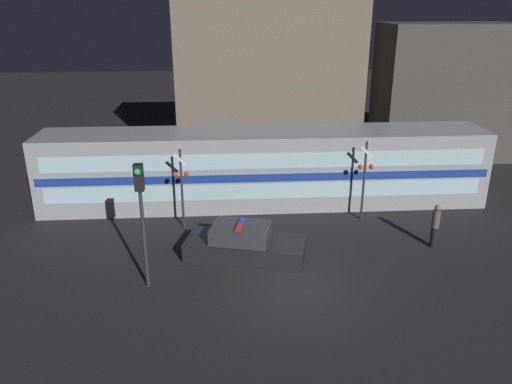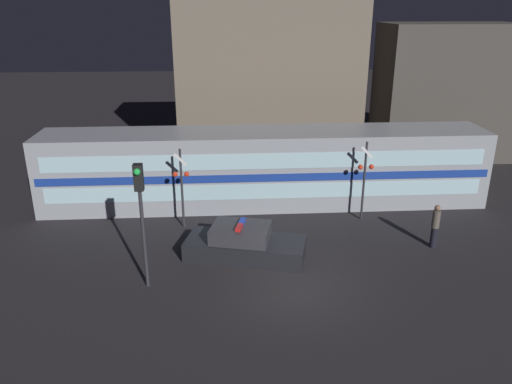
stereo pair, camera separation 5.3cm
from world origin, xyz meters
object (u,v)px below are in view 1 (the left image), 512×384
Objects in this scene: police_car at (244,244)px; crossing_signal_near at (365,175)px; train at (264,168)px; traffic_light_corner at (141,201)px; pedestrian at (435,226)px.

police_car is 1.34× the size of crossing_signal_near.
train is 4.93m from crossing_signal_near.
police_car is 4.86m from traffic_light_corner.
train is at bearing 151.36° from crossing_signal_near.
traffic_light_corner is at bearing -168.54° from pedestrian.
traffic_light_corner is (-9.08, -5.20, 1.08)m from crossing_signal_near.
traffic_light_corner is (-3.52, -1.98, 2.71)m from police_car.
traffic_light_corner is at bearing -150.22° from crossing_signal_near.
traffic_light_corner reaches higher than police_car.
train is at bearing 57.78° from traffic_light_corner.
traffic_light_corner is at bearing -136.69° from police_car.
pedestrian is 11.73m from traffic_light_corner.
police_car is 6.62m from crossing_signal_near.
train is 5.85m from police_car.
police_car is 2.66× the size of pedestrian.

